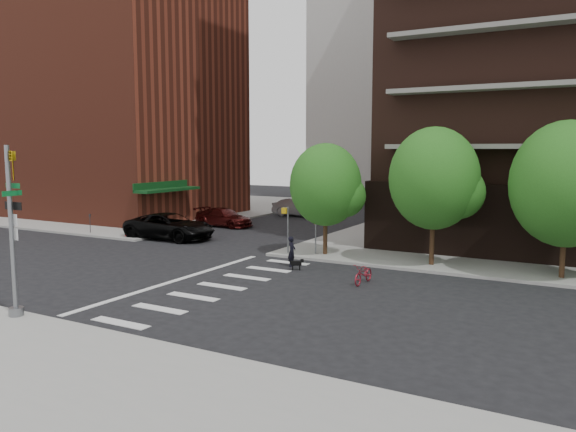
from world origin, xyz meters
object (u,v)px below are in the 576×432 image
Objects in this scene: fire_hydrant at (127,230)px; parked_car_black at (170,226)px; traffic_signal at (13,245)px; parked_car_maroon at (224,217)px; parked_car_silver at (301,207)px; dog_walker at (292,251)px; scooter at (364,274)px.

parked_car_black reaches higher than fire_hydrant.
traffic_signal is 24.65m from parked_car_maroon.
parked_car_black is 15.55m from parked_car_silver.
fire_hydrant is 0.12× the size of parked_car_black.
dog_walker is (4.11, 12.74, -1.92)m from traffic_signal.
traffic_signal is 18.42m from fire_hydrant.
dog_walker is (-4.63, 1.75, 0.32)m from scooter.
scooter is (14.25, -20.96, -0.37)m from parked_car_silver.
fire_hydrant is 0.42× the size of scooter.
parked_car_maroon is at bearing 1.76° from parked_car_black.
traffic_signal is 0.96× the size of parked_car_black.
parked_car_black is 16.94m from scooter.
scooter is at bearing -111.12° from parked_car_black.
fire_hydrant is 19.27m from scooter.
parked_car_maroon is (2.30, 8.03, 0.16)m from fire_hydrant.
parked_car_maroon is 15.89m from dog_walker.
parked_car_maroon is at bearing 108.34° from traffic_signal.
dog_walker is at bearing -126.33° from parked_car_maroon.
dog_walker is (9.62, -19.21, -0.06)m from parked_car_silver.
traffic_signal is at bearing -126.43° from scooter.
scooter is at bearing -12.93° from fire_hydrant.
dog_walker is at bearing 72.10° from traffic_signal.
dog_walker is at bearing -150.86° from parked_car_silver.
scooter is (18.78, -4.31, -0.09)m from fire_hydrant.
dog_walker is (11.85, -10.59, 0.06)m from parked_car_maroon.
fire_hydrant is 0.14× the size of parked_car_silver.
fire_hydrant is at bearing 69.12° from dog_walker.
traffic_signal is 18.12m from parked_car_black.
parked_car_silver is 2.88× the size of scooter.
traffic_signal is at bearing -158.35° from parked_car_black.
fire_hydrant is 0.15× the size of parked_car_maroon.
traffic_signal is 32.47m from parked_car_silver.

